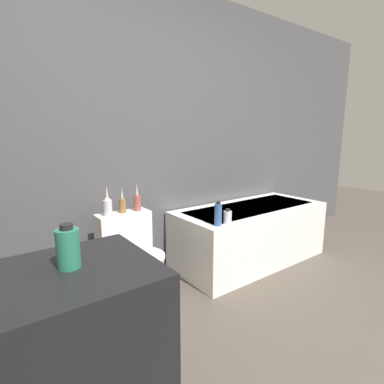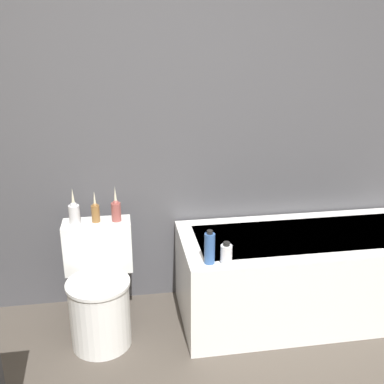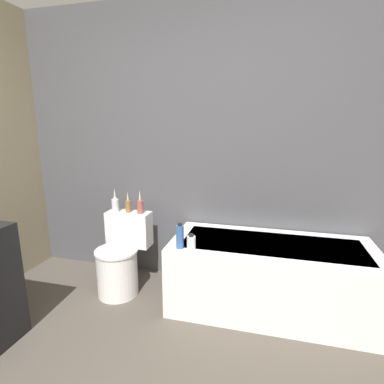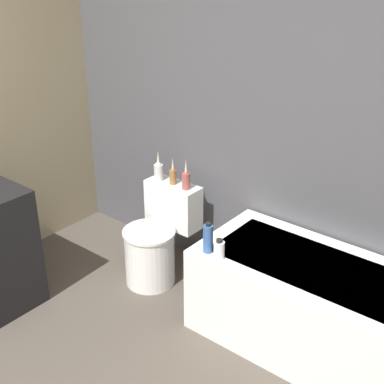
% 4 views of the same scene
% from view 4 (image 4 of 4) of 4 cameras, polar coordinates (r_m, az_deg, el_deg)
% --- Properties ---
extents(wall_back_tiled, '(6.40, 0.06, 2.60)m').
position_cam_4_polar(wall_back_tiled, '(3.53, 7.53, 8.76)').
color(wall_back_tiled, '#4C4C51').
rests_on(wall_back_tiled, ground_plane).
extents(bathtub, '(1.61, 0.71, 0.58)m').
position_cam_4_polar(bathtub, '(3.35, 14.10, -12.33)').
color(bathtub, white).
rests_on(bathtub, ground).
extents(toilet, '(0.42, 0.55, 0.70)m').
position_cam_4_polar(toilet, '(3.91, -3.74, -5.15)').
color(toilet, white).
rests_on(toilet, ground).
extents(vase_gold, '(0.07, 0.07, 0.23)m').
position_cam_4_polar(vase_gold, '(3.89, -3.60, 2.33)').
color(vase_gold, silver).
rests_on(vase_gold, toilet).
extents(vase_silver, '(0.05, 0.05, 0.20)m').
position_cam_4_polar(vase_silver, '(3.83, -2.05, 1.80)').
color(vase_silver, olive).
rests_on(vase_silver, toilet).
extents(vase_bronze, '(0.06, 0.06, 0.23)m').
position_cam_4_polar(vase_bronze, '(3.75, -0.65, 1.39)').
color(vase_bronze, '#994C47').
rests_on(vase_bronze, toilet).
extents(shampoo_bottle_tall, '(0.06, 0.06, 0.20)m').
position_cam_4_polar(shampoo_bottle_tall, '(3.23, 1.72, -4.96)').
color(shampoo_bottle_tall, '#335999').
rests_on(shampoo_bottle_tall, bathtub).
extents(shampoo_bottle_short, '(0.07, 0.07, 0.13)m').
position_cam_4_polar(shampoo_bottle_short, '(3.19, 2.90, -6.15)').
color(shampoo_bottle_short, silver).
rests_on(shampoo_bottle_short, bathtub).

